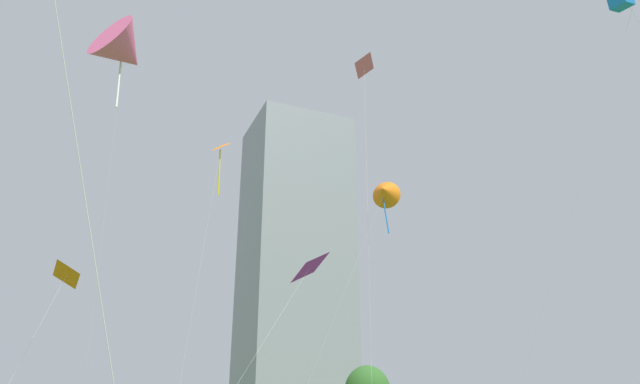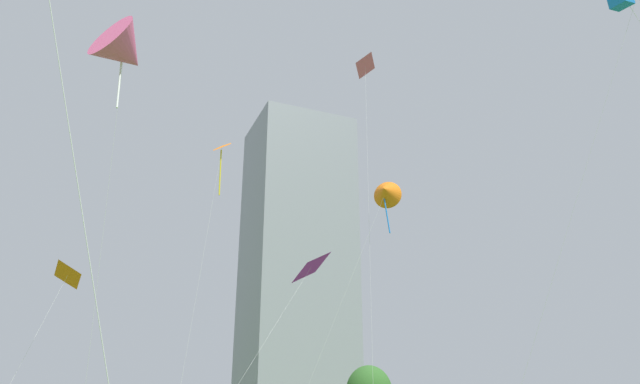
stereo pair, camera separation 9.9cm
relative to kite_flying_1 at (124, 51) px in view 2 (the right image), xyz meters
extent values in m
cylinder|color=silver|center=(21.98, -10.21, -8.37)|extent=(4.50, 10.65, 25.58)
cylinder|color=silver|center=(0.77, 2.53, -10.58)|extent=(1.56, 5.08, 21.17)
cone|color=#E5598C|center=(0.00, 0.00, 0.00)|extent=(4.20, 4.17, 3.70)
cylinder|color=white|center=(0.00, 0.00, -2.03)|extent=(0.12, 0.74, 3.43)
cylinder|color=silver|center=(18.29, 7.51, -11.43)|extent=(6.98, 3.99, 19.47)
cone|color=orange|center=(21.77, 5.52, -1.69)|extent=(2.71, 2.75, 2.28)
cylinder|color=blue|center=(21.77, 5.52, -3.57)|extent=(0.21, 0.49, 3.15)
cylinder|color=silver|center=(21.64, 7.69, -3.84)|extent=(4.09, 5.17, 34.64)
pyramid|color=#E5598C|center=(23.68, 10.29, 13.51)|extent=(1.70, 2.01, 1.15)
cylinder|color=silver|center=(8.90, 10.58, -9.91)|extent=(2.10, 0.08, 22.50)
pyramid|color=orange|center=(9.93, 10.54, 1.37)|extent=(1.86, 1.77, 1.16)
cylinder|color=yellow|center=(9.95, 10.55, -0.82)|extent=(0.21, 0.16, 3.72)
cylinder|color=silver|center=(12.97, 8.90, -14.09)|extent=(10.52, 4.16, 14.16)
pyramid|color=purple|center=(18.20, 10.99, -6.98)|extent=(3.12, 3.11, 1.76)
cylinder|color=silver|center=(-1.30, 10.01, -15.55)|extent=(3.69, 2.46, 11.24)
pyramid|color=orange|center=(0.54, 11.25, -9.89)|extent=(2.20, 2.28, 0.99)
cube|color=gray|center=(60.57, 90.49, 16.73)|extent=(26.05, 23.67, 75.78)
camera|label=1|loc=(-4.84, -28.56, -19.54)|focal=33.45mm
camera|label=2|loc=(-4.75, -28.62, -19.54)|focal=33.45mm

